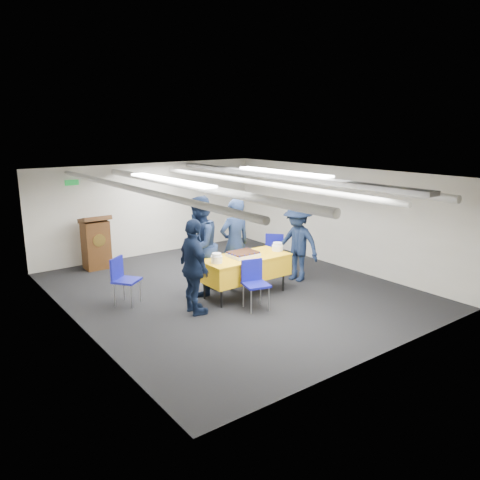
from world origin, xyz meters
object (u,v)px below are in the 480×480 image
(sheet_cake, at_px, (243,254))
(podium, at_px, (96,242))
(serving_table, at_px, (245,267))
(chair_near, at_px, (254,279))
(sailor_c, at_px, (194,267))
(sailor_d, at_px, (297,243))
(sailor_b, at_px, (199,246))
(chair_right, at_px, (274,250))
(sailor_a, at_px, (235,244))
(chair_left, at_px, (122,276))

(sheet_cake, relative_size, podium, 0.44)
(serving_table, distance_m, chair_near, 0.67)
(sailor_c, xyz_separation_m, sailor_d, (2.68, 0.29, -0.03))
(sailor_d, bearing_deg, podium, -148.12)
(sailor_b, bearing_deg, sailor_c, 19.23)
(serving_table, relative_size, chair_right, 1.98)
(sailor_c, bearing_deg, sailor_a, -56.21)
(chair_left, bearing_deg, sailor_a, -13.01)
(podium, height_order, sailor_b, sailor_b)
(podium, distance_m, sailor_b, 3.04)
(sailor_a, distance_m, sailor_d, 1.39)
(sheet_cake, relative_size, chair_left, 0.63)
(sheet_cake, xyz_separation_m, sailor_a, (0.13, 0.45, 0.09))
(chair_right, xyz_separation_m, sailor_d, (0.07, -0.65, 0.28))
(serving_table, relative_size, chair_near, 1.98)
(chair_left, height_order, sailor_b, sailor_b)
(sailor_a, relative_size, sailor_b, 0.95)
(serving_table, relative_size, sheet_cake, 3.14)
(sailor_d, bearing_deg, sailor_a, -117.10)
(sheet_cake, distance_m, sailor_d, 1.45)
(podium, height_order, sailor_a, sailor_a)
(chair_near, xyz_separation_m, sailor_d, (1.68, 0.68, 0.28))
(serving_table, relative_size, sailor_c, 1.03)
(chair_right, height_order, sailor_d, sailor_d)
(sailor_b, xyz_separation_m, sailor_c, (-0.60, -0.80, -0.12))
(sailor_b, bearing_deg, podium, -104.70)
(sheet_cake, xyz_separation_m, sailor_c, (-1.23, -0.24, 0.02))
(serving_table, height_order, chair_near, chair_near)
(chair_right, distance_m, sailor_c, 2.79)
(chair_left, height_order, sailor_c, sailor_c)
(podium, bearing_deg, chair_left, -99.57)
(chair_right, bearing_deg, sailor_d, -83.62)
(chair_near, xyz_separation_m, sailor_b, (-0.40, 1.19, 0.42))
(chair_right, bearing_deg, serving_table, -151.90)
(sailor_a, xyz_separation_m, sailor_c, (-1.35, -0.68, -0.07))
(serving_table, relative_size, podium, 1.37)
(sheet_cake, bearing_deg, sailor_b, 138.22)
(chair_near, xyz_separation_m, chair_right, (1.61, 1.33, 0.00))
(serving_table, bearing_deg, sailor_c, -170.05)
(podium, xyz_separation_m, chair_right, (3.00, -2.71, -0.08))
(serving_table, bearing_deg, chair_right, 28.10)
(chair_left, bearing_deg, chair_right, -4.02)
(sailor_a, distance_m, sailor_c, 1.52)
(chair_left, distance_m, sailor_c, 1.46)
(sheet_cake, xyz_separation_m, sailor_d, (1.45, 0.05, -0.01))
(sheet_cake, bearing_deg, chair_left, 155.06)
(sailor_b, bearing_deg, sheet_cake, 104.39)
(chair_right, distance_m, chair_left, 3.42)
(chair_near, height_order, sailor_b, sailor_b)
(sailor_c, distance_m, sailor_d, 2.69)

